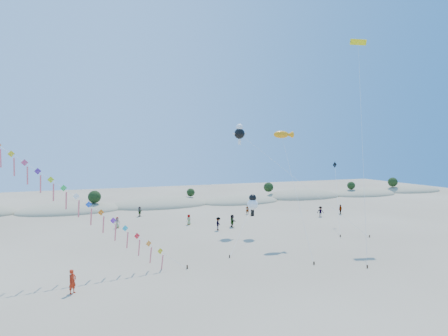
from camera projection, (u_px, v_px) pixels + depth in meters
ground at (279, 289)px, 29.29m from camera, size 160.00×160.00×0.00m
dune_ridge at (166, 205)px, 71.68m from camera, size 145.30×11.49×5.57m
kite_train at (27, 165)px, 31.31m from camera, size 24.82×5.04×18.59m
fish_kite at (283, 135)px, 45.01m from camera, size 3.79×10.66×13.11m
cartoon_kite_low at (253, 203)px, 46.34m from camera, size 6.77×8.03×5.31m
cartoon_kite_high at (240, 133)px, 50.79m from camera, size 13.86×11.58×14.30m
parafoil_kite at (358, 46)px, 48.48m from camera, size 11.00×13.73×25.26m
dark_kite at (336, 184)px, 52.46m from camera, size 5.59×8.08×9.00m
flyer_foreground at (72, 282)px, 28.38m from camera, size 0.78×0.79×1.84m
beachgoers at (232, 216)px, 56.10m from camera, size 36.44×15.44×1.76m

